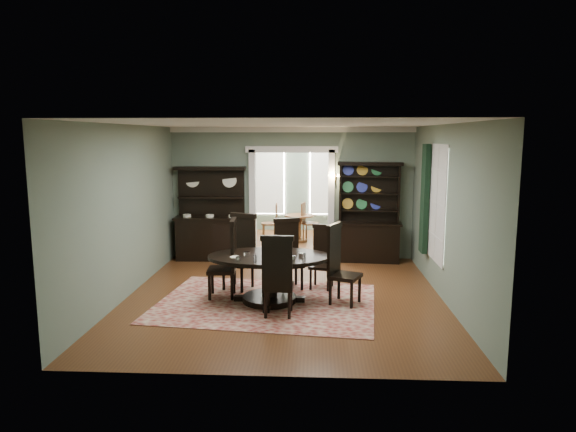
# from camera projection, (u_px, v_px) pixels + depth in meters

# --- Properties ---
(room) EXTENTS (5.51, 6.01, 3.01)m
(room) POSITION_uv_depth(u_px,v_px,m) (284.00, 208.00, 8.81)
(room) COLOR #5A3217
(room) RESTS_ON ground
(parlor) EXTENTS (3.51, 3.50, 3.01)m
(parlor) POSITION_uv_depth(u_px,v_px,m) (296.00, 183.00, 14.23)
(parlor) COLOR #5A3217
(parlor) RESTS_ON ground
(doorway_trim) EXTENTS (2.08, 0.25, 2.57)m
(doorway_trim) POSITION_uv_depth(u_px,v_px,m) (292.00, 188.00, 11.72)
(doorway_trim) COLOR silver
(doorway_trim) RESTS_ON floor
(right_window) EXTENTS (0.15, 1.47, 2.12)m
(right_window) POSITION_uv_depth(u_px,v_px,m) (431.00, 201.00, 9.54)
(right_window) COLOR white
(right_window) RESTS_ON wall_right
(wall_sconce) EXTENTS (0.27, 0.21, 0.21)m
(wall_sconce) POSITION_uv_depth(u_px,v_px,m) (334.00, 177.00, 11.47)
(wall_sconce) COLOR #BE7732
(wall_sconce) RESTS_ON back_wall_right
(rug) EXTENTS (3.89, 3.06, 0.01)m
(rug) POSITION_uv_depth(u_px,v_px,m) (266.00, 303.00, 8.69)
(rug) COLOR maroon
(rug) RESTS_ON floor
(dining_table) EXTENTS (2.12, 1.99, 0.82)m
(dining_table) POSITION_uv_depth(u_px,v_px,m) (269.00, 270.00, 8.66)
(dining_table) COLOR black
(dining_table) RESTS_ON rug
(centerpiece) EXTENTS (1.28, 0.82, 0.21)m
(centerpiece) POSITION_uv_depth(u_px,v_px,m) (271.00, 253.00, 8.55)
(centerpiece) COLOR silver
(centerpiece) RESTS_ON dining_table
(chair_far_left) EXTENTS (0.66, 0.65, 1.39)m
(chair_far_left) POSITION_uv_depth(u_px,v_px,m) (241.00, 249.00, 9.49)
(chair_far_left) COLOR black
(chair_far_left) RESTS_ON rug
(chair_far_mid) EXTENTS (0.60, 0.59, 1.30)m
(chair_far_mid) POSITION_uv_depth(u_px,v_px,m) (288.00, 252.00, 9.51)
(chair_far_mid) COLOR black
(chair_far_mid) RESTS_ON rug
(chair_far_right) EXTENTS (0.53, 0.51, 1.18)m
(chair_far_right) POSITION_uv_depth(u_px,v_px,m) (323.00, 255.00, 9.52)
(chair_far_right) COLOR black
(chair_far_right) RESTS_ON rug
(chair_end_left) EXTENTS (0.52, 0.54, 1.39)m
(chair_end_left) POSITION_uv_depth(u_px,v_px,m) (228.00, 257.00, 8.89)
(chair_end_left) COLOR black
(chair_end_left) RESTS_ON rug
(chair_end_right) EXTENTS (0.64, 0.65, 1.36)m
(chair_end_right) POSITION_uv_depth(u_px,v_px,m) (339.00, 262.00, 8.59)
(chair_end_right) COLOR black
(chair_end_right) RESTS_ON rug
(chair_near) EXTENTS (0.51, 0.47, 1.32)m
(chair_near) POSITION_uv_depth(u_px,v_px,m) (278.00, 274.00, 7.89)
(chair_near) COLOR black
(chair_near) RESTS_ON rug
(sideboard) EXTENTS (1.62, 0.61, 2.12)m
(sideboard) POSITION_uv_depth(u_px,v_px,m) (211.00, 227.00, 11.71)
(sideboard) COLOR black
(sideboard) RESTS_ON floor
(welsh_dresser) EXTENTS (1.47, 0.63, 2.23)m
(welsh_dresser) POSITION_uv_depth(u_px,v_px,m) (369.00, 226.00, 11.51)
(welsh_dresser) COLOR black
(welsh_dresser) RESTS_ON floor
(parlor_table) EXTENTS (0.78, 0.78, 0.72)m
(parlor_table) POSITION_uv_depth(u_px,v_px,m) (299.00, 224.00, 13.69)
(parlor_table) COLOR brown
(parlor_table) RESTS_ON parlor_floor
(parlor_chair_left) EXTENTS (0.43, 0.43, 1.03)m
(parlor_chair_left) POSITION_uv_depth(u_px,v_px,m) (272.00, 221.00, 13.64)
(parlor_chair_left) COLOR brown
(parlor_chair_left) RESTS_ON parlor_floor
(parlor_chair_right) EXTENTS (0.47, 0.46, 1.05)m
(parlor_chair_right) POSITION_uv_depth(u_px,v_px,m) (308.00, 221.00, 13.63)
(parlor_chair_right) COLOR brown
(parlor_chair_right) RESTS_ON parlor_floor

